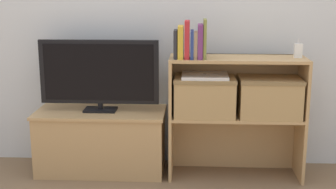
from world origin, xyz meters
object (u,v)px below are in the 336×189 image
book_charcoal (176,44)px  book_plum (200,41)px  book_tan (196,45)px  storage_basket_left (205,95)px  book_olive (205,39)px  book_mustard (181,42)px  tv_stand (102,141)px  book_navy (192,44)px  tv (99,73)px  baby_monitor (298,51)px  laptop (205,76)px  book_crimson (187,40)px  storage_basket_right (269,95)px

book_charcoal → book_plum: size_ratio=0.83×
book_tan → storage_basket_left: size_ratio=0.42×
book_plum → storage_basket_left: 0.36m
book_charcoal → book_olive: book_olive is taller
book_olive → book_tan: bearing=180.0°
book_charcoal → book_mustard: (0.03, 0.00, 0.01)m
tv_stand → book_navy: (0.63, -0.10, 0.70)m
tv_stand → storage_basket_left: 0.80m
tv → storage_basket_left: 0.73m
book_charcoal → baby_monitor: (0.80, 0.06, -0.04)m
book_charcoal → laptop: book_charcoal is taller
book_mustard → baby_monitor: bearing=4.5°
tv → book_plum: 0.73m
tv → baby_monitor: (1.32, -0.04, 0.17)m
book_mustard → book_olive: book_olive is taller
book_crimson → book_tan: 0.06m
tv → book_plum: size_ratio=3.71×
storage_basket_left → storage_basket_right: bearing=0.0°
tv_stand → baby_monitor: 1.47m
book_charcoal → book_plum: bearing=0.0°
book_navy → storage_basket_right: book_navy is taller
book_plum → baby_monitor: size_ratio=1.79×
book_navy → book_olive: 0.09m
book_charcoal → storage_basket_left: 0.40m
book_charcoal → laptop: bearing=13.0°
book_tan → book_olive: bearing=0.0°
book_charcoal → book_tan: book_charcoal is taller
tv → storage_basket_right: tv is taller
book_crimson → storage_basket_right: (0.55, 0.04, -0.37)m
book_navy → book_plum: book_plum is taller
tv → storage_basket_left: tv is taller
book_navy → storage_basket_left: (0.09, 0.04, -0.34)m
book_mustard → book_navy: size_ratio=1.16×
book_olive → storage_basket_right: (0.43, 0.04, -0.38)m
laptop → storage_basket_right: bearing=0.0°
book_mustard → storage_basket_left: 0.39m
book_tan → storage_basket_right: 0.60m
tv_stand → book_crimson: (0.60, -0.10, 0.73)m
book_mustard → tv_stand: bearing=170.0°
tv_stand → laptop: (0.72, -0.05, 0.48)m
book_plum → laptop: bearing=51.9°
book_tan → tv: bearing=171.5°
tv_stand → storage_basket_left: bearing=-4.3°
baby_monitor → book_mustard: bearing=-175.5°
tv → storage_basket_right: size_ratio=2.00×
book_tan → baby_monitor: size_ratio=1.41×
book_plum → laptop: 0.24m
book_olive → laptop: (0.01, 0.04, -0.25)m
baby_monitor → laptop: size_ratio=0.40×
book_mustard → book_tan: size_ratio=1.21×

